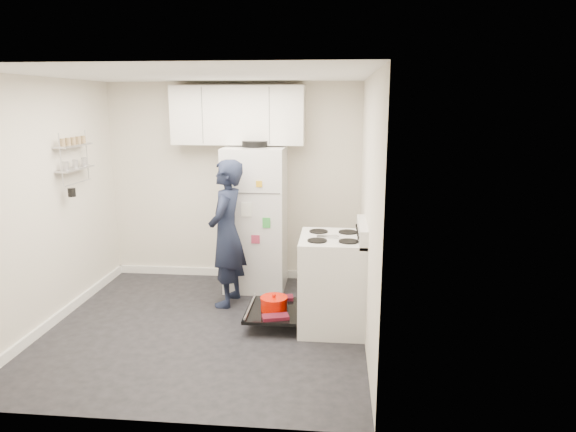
# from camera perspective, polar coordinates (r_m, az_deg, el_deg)

# --- Properties ---
(room) EXTENTS (3.21, 3.21, 2.51)m
(room) POSITION_cam_1_polar(r_m,az_deg,el_deg) (5.10, -9.73, 0.52)
(room) COLOR black
(room) RESTS_ON ground
(electric_range) EXTENTS (0.66, 0.76, 1.10)m
(electric_range) POSITION_cam_1_polar(r_m,az_deg,el_deg) (5.25, 4.80, -7.41)
(electric_range) COLOR silver
(electric_range) RESTS_ON ground
(open_oven_door) EXTENTS (0.55, 0.70, 0.22)m
(open_oven_door) POSITION_cam_1_polar(r_m,az_deg,el_deg) (5.37, -1.59, -10.11)
(open_oven_door) COLOR black
(open_oven_door) RESTS_ON ground
(refrigerator) EXTENTS (0.72, 0.74, 1.81)m
(refrigerator) POSITION_cam_1_polar(r_m,az_deg,el_deg) (6.27, -3.60, -0.21)
(refrigerator) COLOR silver
(refrigerator) RESTS_ON ground
(upper_cabinets) EXTENTS (1.60, 0.33, 0.70)m
(upper_cabinets) POSITION_cam_1_polar(r_m,az_deg,el_deg) (6.33, -5.55, 11.09)
(upper_cabinets) COLOR silver
(upper_cabinets) RESTS_ON room
(wall_shelf_rack) EXTENTS (0.14, 0.60, 0.61)m
(wall_shelf_rack) POSITION_cam_1_polar(r_m,az_deg,el_deg) (6.01, -22.67, 6.05)
(wall_shelf_rack) COLOR #B2B2B7
(wall_shelf_rack) RESTS_ON room
(person) EXTENTS (0.46, 0.64, 1.65)m
(person) POSITION_cam_1_polar(r_m,az_deg,el_deg) (5.75, -6.83, -1.94)
(person) COLOR black
(person) RESTS_ON ground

